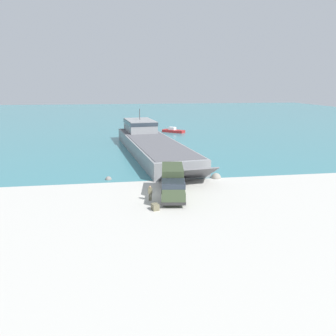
# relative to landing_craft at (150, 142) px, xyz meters

# --- Properties ---
(ground_plane) EXTENTS (240.00, 240.00, 0.00)m
(ground_plane) POSITION_rel_landing_craft_xyz_m (-1.19, -25.98, -1.82)
(ground_plane) COLOR #B7B5AD
(water_surface) EXTENTS (240.00, 180.00, 0.01)m
(water_surface) POSITION_rel_landing_craft_xyz_m (-1.19, 69.84, -1.81)
(water_surface) COLOR teal
(water_surface) RESTS_ON ground_plane
(landing_craft) EXTENTS (12.36, 40.87, 7.43)m
(landing_craft) POSITION_rel_landing_craft_xyz_m (0.00, 0.00, 0.00)
(landing_craft) COLOR gray
(landing_craft) RESTS_ON ground_plane
(military_truck) EXTENTS (3.59, 7.97, 3.28)m
(military_truck) POSITION_rel_landing_craft_xyz_m (-0.02, -26.87, -0.12)
(military_truck) COLOR #3D4C33
(military_truck) RESTS_ON ground_plane
(soldier_on_ramp) EXTENTS (0.45, 0.26, 1.70)m
(soldier_on_ramp) POSITION_rel_landing_craft_xyz_m (-2.70, -27.74, -0.84)
(soldier_on_ramp) COLOR #6B664C
(soldier_on_ramp) RESTS_ON ground_plane
(moored_boat_a) EXTENTS (6.02, 5.33, 1.40)m
(moored_boat_a) POSITION_rel_landing_craft_xyz_m (8.67, 24.58, -1.35)
(moored_boat_a) COLOR #B22323
(moored_boat_a) RESTS_ON ground_plane
(cargo_crate) EXTENTS (0.84, 0.93, 0.65)m
(cargo_crate) POSITION_rel_landing_craft_xyz_m (-2.47, -30.66, -1.49)
(cargo_crate) COLOR #6B664C
(cargo_crate) RESTS_ON ground_plane
(shoreline_rock_a) EXTENTS (0.87, 0.87, 0.87)m
(shoreline_rock_a) POSITION_rel_landing_craft_xyz_m (-7.50, -18.67, -1.82)
(shoreline_rock_a) COLOR gray
(shoreline_rock_a) RESTS_ON ground_plane
(shoreline_rock_b) EXTENTS (1.37, 1.37, 1.37)m
(shoreline_rock_b) POSITION_rel_landing_craft_xyz_m (7.18, -20.11, -1.82)
(shoreline_rock_b) COLOR gray
(shoreline_rock_b) RESTS_ON ground_plane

